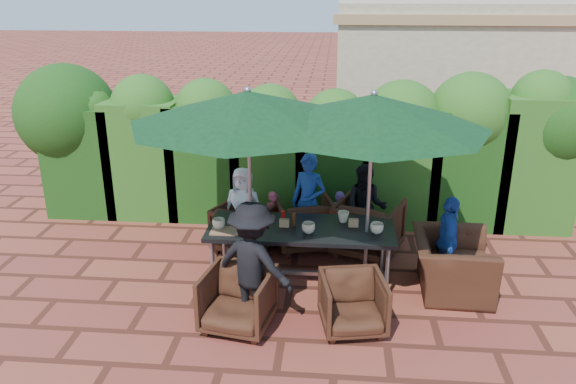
# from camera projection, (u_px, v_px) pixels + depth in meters

# --- Properties ---
(ground) EXTENTS (80.00, 80.00, 0.00)m
(ground) POSITION_uv_depth(u_px,v_px,m) (290.00, 287.00, 7.00)
(ground) COLOR brown
(ground) RESTS_ON ground
(dining_table) EXTENTS (2.29, 0.90, 0.75)m
(dining_table) POSITION_uv_depth(u_px,v_px,m) (301.00, 233.00, 6.91)
(dining_table) COLOR black
(dining_table) RESTS_ON ground
(umbrella_left) EXTENTS (2.82, 2.82, 2.46)m
(umbrella_left) POSITION_uv_depth(u_px,v_px,m) (248.00, 108.00, 6.45)
(umbrella_left) COLOR gray
(umbrella_left) RESTS_ON ground
(umbrella_right) EXTENTS (2.67, 2.67, 2.46)m
(umbrella_right) POSITION_uv_depth(u_px,v_px,m) (373.00, 112.00, 6.25)
(umbrella_right) COLOR gray
(umbrella_right) RESTS_ON ground
(chair_far_left) EXTENTS (0.93, 0.91, 0.74)m
(chair_far_left) POSITION_uv_depth(u_px,v_px,m) (244.00, 225.00, 7.87)
(chair_far_left) COLOR black
(chair_far_left) RESTS_ON ground
(chair_far_mid) EXTENTS (0.93, 0.90, 0.80)m
(chair_far_mid) POSITION_uv_depth(u_px,v_px,m) (304.00, 221.00, 7.96)
(chair_far_mid) COLOR black
(chair_far_mid) RESTS_ON ground
(chair_far_right) EXTENTS (1.07, 1.04, 0.86)m
(chair_far_right) POSITION_uv_depth(u_px,v_px,m) (368.00, 225.00, 7.75)
(chair_far_right) COLOR black
(chair_far_right) RESTS_ON ground
(chair_near_left) EXTENTS (0.83, 0.79, 0.74)m
(chair_near_left) POSITION_uv_depth(u_px,v_px,m) (238.00, 297.00, 6.07)
(chair_near_left) COLOR black
(chair_near_left) RESTS_ON ground
(chair_near_right) EXTENTS (0.77, 0.74, 0.69)m
(chair_near_right) POSITION_uv_depth(u_px,v_px,m) (353.00, 301.00, 6.04)
(chair_near_right) COLOR black
(chair_near_right) RESTS_ON ground
(chair_end_right) EXTENTS (0.73, 1.09, 0.93)m
(chair_end_right) POSITION_uv_depth(u_px,v_px,m) (453.00, 256.00, 6.78)
(chair_end_right) COLOR black
(chair_end_right) RESTS_ON ground
(adult_far_left) EXTENTS (0.63, 0.44, 1.17)m
(adult_far_left) POSITION_uv_depth(u_px,v_px,m) (244.00, 207.00, 7.95)
(adult_far_left) COLOR white
(adult_far_left) RESTS_ON ground
(adult_far_mid) EXTENTS (0.61, 0.56, 1.38)m
(adult_far_mid) POSITION_uv_depth(u_px,v_px,m) (309.00, 202.00, 7.84)
(adult_far_mid) COLOR #1C449B
(adult_far_mid) RESTS_ON ground
(adult_far_right) EXTENTS (0.65, 0.46, 1.24)m
(adult_far_right) POSITION_uv_depth(u_px,v_px,m) (365.00, 208.00, 7.83)
(adult_far_right) COLOR black
(adult_far_right) RESTS_ON ground
(adult_near_left) EXTENTS (0.99, 0.72, 1.41)m
(adult_near_left) POSITION_uv_depth(u_px,v_px,m) (253.00, 264.00, 6.07)
(adult_near_left) COLOR black
(adult_near_left) RESTS_ON ground
(adult_end_right) EXTENTS (0.39, 0.71, 1.16)m
(adult_end_right) POSITION_uv_depth(u_px,v_px,m) (448.00, 242.00, 6.89)
(adult_end_right) COLOR #1C449B
(adult_end_right) RESTS_ON ground
(child_left) EXTENTS (0.36, 0.33, 0.80)m
(child_left) POSITION_uv_depth(u_px,v_px,m) (274.00, 218.00, 8.04)
(child_left) COLOR #DA4D63
(child_left) RESTS_ON ground
(child_right) EXTENTS (0.34, 0.29, 0.82)m
(child_right) POSITION_uv_depth(u_px,v_px,m) (339.00, 219.00, 7.97)
(child_right) COLOR #754BA3
(child_right) RESTS_ON ground
(pedestrian_a) EXTENTS (1.72, 1.03, 1.73)m
(pedestrian_a) POSITION_uv_depth(u_px,v_px,m) (407.00, 138.00, 10.40)
(pedestrian_a) COLOR #2D9127
(pedestrian_a) RESTS_ON ground
(pedestrian_b) EXTENTS (0.92, 0.60, 1.85)m
(pedestrian_b) POSITION_uv_depth(u_px,v_px,m) (447.00, 131.00, 10.70)
(pedestrian_b) COLOR #DA4D63
(pedestrian_b) RESTS_ON ground
(pedestrian_c) EXTENTS (0.93, 1.05, 1.52)m
(pedestrian_c) POSITION_uv_depth(u_px,v_px,m) (493.00, 143.00, 10.48)
(pedestrian_c) COLOR gray
(pedestrian_c) RESTS_ON ground
(cup_a) EXTENTS (0.16, 0.16, 0.12)m
(cup_a) POSITION_uv_depth(u_px,v_px,m) (219.00, 224.00, 6.83)
(cup_a) COLOR beige
(cup_a) RESTS_ON dining_table
(cup_b) EXTENTS (0.15, 0.15, 0.14)m
(cup_b) POSITION_uv_depth(u_px,v_px,m) (253.00, 218.00, 6.97)
(cup_b) COLOR beige
(cup_b) RESTS_ON dining_table
(cup_c) EXTENTS (0.16, 0.16, 0.13)m
(cup_c) POSITION_uv_depth(u_px,v_px,m) (308.00, 228.00, 6.71)
(cup_c) COLOR beige
(cup_c) RESTS_ON dining_table
(cup_d) EXTENTS (0.14, 0.14, 0.14)m
(cup_d) POSITION_uv_depth(u_px,v_px,m) (343.00, 217.00, 7.01)
(cup_d) COLOR beige
(cup_d) RESTS_ON dining_table
(cup_e) EXTENTS (0.16, 0.16, 0.13)m
(cup_e) POSITION_uv_depth(u_px,v_px,m) (377.00, 228.00, 6.70)
(cup_e) COLOR beige
(cup_e) RESTS_ON dining_table
(ketchup_bottle) EXTENTS (0.04, 0.04, 0.17)m
(ketchup_bottle) POSITION_uv_depth(u_px,v_px,m) (283.00, 217.00, 6.96)
(ketchup_bottle) COLOR #B20C0A
(ketchup_bottle) RESTS_ON dining_table
(sauce_bottle) EXTENTS (0.04, 0.04, 0.17)m
(sauce_bottle) POSITION_uv_depth(u_px,v_px,m) (294.00, 220.00, 6.89)
(sauce_bottle) COLOR #4C230C
(sauce_bottle) RESTS_ON dining_table
(serving_tray) EXTENTS (0.35, 0.25, 0.02)m
(serving_tray) POSITION_uv_depth(u_px,v_px,m) (226.00, 231.00, 6.76)
(serving_tray) COLOR #8C6243
(serving_tray) RESTS_ON dining_table
(number_block_left) EXTENTS (0.12, 0.06, 0.10)m
(number_block_left) POSITION_uv_depth(u_px,v_px,m) (284.00, 223.00, 6.88)
(number_block_left) COLOR tan
(number_block_left) RESTS_ON dining_table
(number_block_right) EXTENTS (0.12, 0.06, 0.10)m
(number_block_right) POSITION_uv_depth(u_px,v_px,m) (353.00, 223.00, 6.88)
(number_block_right) COLOR tan
(number_block_right) RESTS_ON dining_table
(hedge_wall) EXTENTS (9.10, 1.60, 2.40)m
(hedge_wall) POSITION_uv_depth(u_px,v_px,m) (299.00, 139.00, 8.73)
(hedge_wall) COLOR #14380F
(hedge_wall) RESTS_ON ground
(building) EXTENTS (6.20, 3.08, 3.20)m
(building) POSITION_uv_depth(u_px,v_px,m) (470.00, 76.00, 12.69)
(building) COLOR beige
(building) RESTS_ON ground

